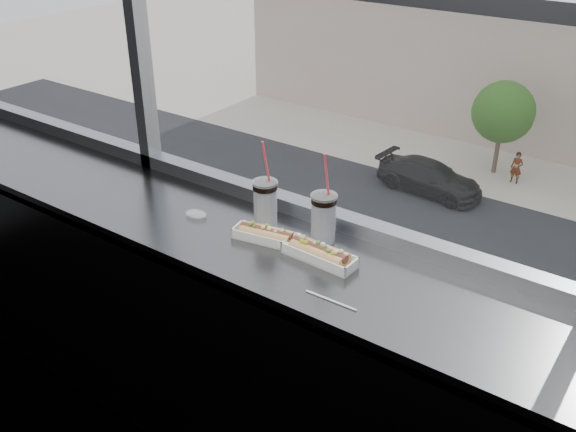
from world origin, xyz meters
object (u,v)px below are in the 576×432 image
Objects in this scene: soda_cup_right at (324,216)px; car_near_a at (224,201)px; hotdog_tray_right at (319,253)px; soda_cup_left at (265,202)px; pedestrian_a at (517,165)px; loose_straw at (331,300)px; tree_left at (503,112)px; car_far_a at (430,172)px; wrapper at (196,214)px; hotdog_tray_left at (267,234)px.

soda_cup_right is 24.64m from car_near_a.
soda_cup_right reaches higher than hotdog_tray_right.
soda_cup_left is 30.37m from pedestrian_a.
loose_straw reaches higher than tree_left.
soda_cup_left reaches higher than tree_left.
hotdog_tray_right reaches higher than car_far_a.
soda_cup_left is 0.31m from wrapper.
car_near_a reaches higher than pedestrian_a.
soda_cup_left reaches higher than hotdog_tray_left.
car_near_a is at bearing 122.20° from hotdog_tray_left.
wrapper is 0.05× the size of pedestrian_a.
car_near_a is at bearing -127.32° from pedestrian_a.
hotdog_tray_left is 0.74× the size of soda_cup_right.
hotdog_tray_right is 24.72m from car_near_a.
soda_cup_left is at bearing 20.49° from wrapper.
soda_cup_left is 0.06× the size of car_far_a.
loose_straw is at bearing -13.05° from wrapper.
soda_cup_left is 0.25m from soda_cup_right.
loose_straw is (0.23, -0.31, -0.10)m from soda_cup_right.
soda_cup_left is 1.00× the size of soda_cup_right.
pedestrian_a is at bearing 102.46° from soda_cup_left.
hotdog_tray_right is at bearing -16.01° from soda_cup_left.
soda_cup_right reaches higher than wrapper.
hotdog_tray_right is 2.96× the size of wrapper.
soda_cup_right is 28.17m from car_far_a.
pedestrian_a is (-6.09, 27.55, -11.23)m from soda_cup_left.
hotdog_tray_right reaches higher than hotdog_tray_left.
tree_left is (1.72, 4.00, 2.15)m from car_far_a.
hotdog_tray_right is 0.15× the size of pedestrian_a.
tree_left is at bearing 104.59° from soda_cup_left.
hotdog_tray_left is at bearing -75.32° from tree_left.
car_near_a is (-15.08, 16.25, -10.94)m from hotdog_tray_right.
tree_left is (-7.33, 28.17, -9.02)m from soda_cup_left.
hotdog_tray_right is at bearing -154.15° from car_far_a.
hotdog_tray_right is 0.16m from soda_cup_right.
soda_cup_right is 30.50m from tree_left.
soda_cup_right is 0.20× the size of pedestrian_a.
soda_cup_left reaches higher than car_near_a.
soda_cup_right is at bearing -74.93° from tree_left.
loose_straw is (0.48, -0.28, -0.10)m from soda_cup_left.
tree_left is at bearing 153.56° from pedestrian_a.
car_far_a is (-9.13, 24.25, -11.09)m from hotdog_tray_left.
car_near_a is 14.26m from tree_left.
car_far_a is (-9.36, 24.25, -11.09)m from hotdog_tray_right.
car_near_a is at bearing 132.95° from soda_cup_right.
soda_cup_right is at bearing 119.90° from hotdog_tray_right.
hotdog_tray_right is 0.26m from loose_straw.
pedestrian_a is (-6.16, 27.64, -11.15)m from hotdog_tray_left.
soda_cup_left reaches higher than hotdog_tray_right.
hotdog_tray_left is at bearing -144.92° from soda_cup_right.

